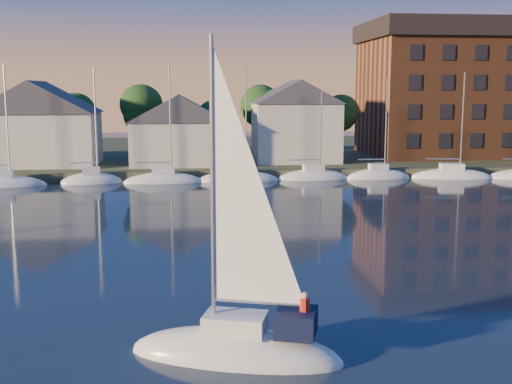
{
  "coord_description": "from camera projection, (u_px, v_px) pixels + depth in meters",
  "views": [
    {
      "loc": [
        -4.9,
        -18.0,
        9.67
      ],
      "look_at": [
        -0.7,
        22.0,
        3.22
      ],
      "focal_mm": 45.0,
      "sensor_mm": 36.0,
      "label": 1
    }
  ],
  "objects": [
    {
      "name": "shoreline_land",
      "position": [
        223.0,
        156.0,
        93.37
      ],
      "size": [
        160.0,
        50.0,
        2.0
      ],
      "primitive_type": "cube",
      "color": "#394126",
      "rests_on": "ground"
    },
    {
      "name": "wooden_dock",
      "position": [
        234.0,
        178.0,
        70.78
      ],
      "size": [
        120.0,
        3.0,
        1.0
      ],
      "primitive_type": "cube",
      "color": "brown",
      "rests_on": "ground"
    },
    {
      "name": "clubhouse_west",
      "position": [
        39.0,
        122.0,
        73.47
      ],
      "size": [
        13.65,
        9.45,
        9.64
      ],
      "color": "silver",
      "rests_on": "shoreline_land"
    },
    {
      "name": "clubhouse_centre",
      "position": [
        179.0,
        129.0,
        74.26
      ],
      "size": [
        11.55,
        8.4,
        8.08
      ],
      "color": "silver",
      "rests_on": "shoreline_land"
    },
    {
      "name": "clubhouse_east",
      "position": [
        296.0,
        120.0,
        77.53
      ],
      "size": [
        10.5,
        8.4,
        9.8
      ],
      "color": "silver",
      "rests_on": "shoreline_land"
    },
    {
      "name": "condo_block",
      "position": [
        481.0,
        88.0,
        85.44
      ],
      "size": [
        31.0,
        17.0,
        17.4
      ],
      "color": "brown",
      "rests_on": "shoreline_land"
    },
    {
      "name": "tree_line",
      "position": [
        243.0,
        109.0,
        80.65
      ],
      "size": [
        93.4,
        5.4,
        8.9
      ],
      "color": "#332517",
      "rests_on": "shoreline_land"
    },
    {
      "name": "moored_fleet",
      "position": [
        236.0,
        181.0,
        67.82
      ],
      "size": [
        87.5,
        2.4,
        12.05
      ],
      "color": "silver",
      "rests_on": "ground"
    },
    {
      "name": "hero_sailboat",
      "position": [
        239.0,
        343.0,
        23.27
      ],
      "size": [
        8.33,
        4.81,
        12.62
      ],
      "rotation": [
        0.0,
        0.0,
        2.84
      ],
      "color": "silver",
      "rests_on": "ground"
    }
  ]
}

